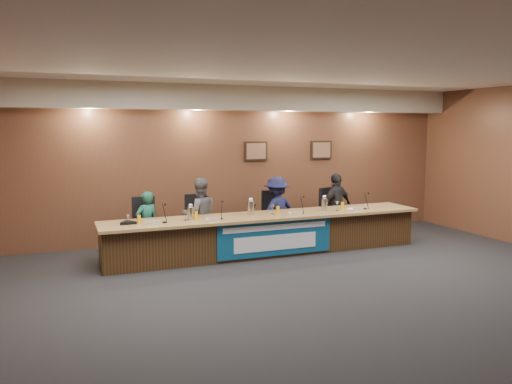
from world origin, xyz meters
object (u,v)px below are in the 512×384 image
office_chair_a (146,230)px  office_chair_c (275,220)px  banner (276,238)px  carafe_right (324,204)px  panelist_c (277,211)px  carafe_left (191,213)px  panelist_b (200,215)px  speakerphone (128,223)px  office_chair_b (198,226)px  office_chair_d (334,216)px  panelist_a (147,224)px  panelist_d (336,206)px  carafe_mid (251,208)px  dais_body (267,235)px

office_chair_a → office_chair_c: bearing=-0.8°
banner → carafe_right: size_ratio=9.15×
panelist_c → carafe_left: (-1.93, -0.63, 0.17)m
panelist_b → speakerphone: 1.54m
office_chair_a → office_chair_b: same height
office_chair_b → carafe_left: (-0.33, -0.73, 0.38)m
carafe_right → speakerphone: (-3.74, -0.01, -0.10)m
office_chair_d → panelist_a: bearing=157.7°
office_chair_a → speakerphone: 0.88m
speakerphone → panelist_d: bearing=8.1°
panelist_d → office_chair_b: (-2.97, 0.10, -0.22)m
panelist_b → carafe_right: (2.34, -0.61, 0.16)m
office_chair_a → carafe_mid: bearing=-19.7°
office_chair_b → carafe_left: bearing=-112.9°
speakerphone → carafe_right: bearing=0.2°
dais_body → banner: 0.42m
banner → office_chair_b: banner is taller
office_chair_b → office_chair_d: same height
panelist_a → panelist_c: bearing=159.6°
panelist_b → carafe_right: panelist_b is taller
panelist_c → speakerphone: size_ratio=4.30×
dais_body → office_chair_c: 0.84m
panelist_c → office_chair_d: panelist_c is taller
banner → speakerphone: bearing=171.6°
office_chair_b → office_chair_d: 2.97m
carafe_left → speakerphone: carafe_left is taller
speakerphone → office_chair_d: bearing=9.4°
dais_body → office_chair_d: bearing=20.4°
banner → speakerphone: size_ratio=6.88×
carafe_left → office_chair_c: bearing=20.7°
panelist_d → carafe_left: size_ratio=6.22×
carafe_right → carafe_left: bearing=-179.6°
panelist_a → panelist_c: size_ratio=0.88×
panelist_c → carafe_left: bearing=2.7°
dais_body → speakerphone: 2.57m
panelist_d → carafe_right: bearing=26.1°
office_chair_d → office_chair_c: bearing=156.2°
carafe_mid → panelist_a: bearing=164.0°
dais_body → office_chair_d: size_ratio=12.50×
office_chair_a → carafe_left: bearing=-48.4°
panelist_d → carafe_left: panelist_d is taller
office_chair_c → office_chair_b: bearing=-175.1°
dais_body → carafe_right: bearing=-1.2°
panelist_b → carafe_mid: 1.00m
carafe_left → speakerphone: bearing=179.8°
panelist_d → dais_body: bearing=-0.1°
carafe_mid → speakerphone: carafe_mid is taller
banner → carafe_right: carafe_right is taller
panelist_a → dais_body: bearing=144.3°
office_chair_a → office_chair_d: size_ratio=1.00×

